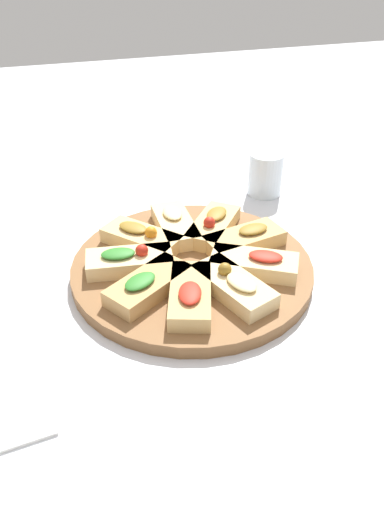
% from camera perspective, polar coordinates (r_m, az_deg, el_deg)
% --- Properties ---
extents(ground_plane, '(3.00, 3.00, 0.00)m').
position_cam_1_polar(ground_plane, '(0.81, 0.00, -1.95)').
color(ground_plane, silver).
extents(serving_board, '(0.38, 0.38, 0.02)m').
position_cam_1_polar(serving_board, '(0.80, 0.00, -1.35)').
color(serving_board, brown).
rests_on(serving_board, ground_plane).
extents(focaccia_slice_0, '(0.10, 0.14, 0.03)m').
position_cam_1_polar(focaccia_slice_0, '(0.71, -0.20, -4.45)').
color(focaccia_slice_0, tan).
rests_on(focaccia_slice_0, serving_board).
extents(focaccia_slice_1, '(0.10, 0.15, 0.04)m').
position_cam_1_polar(focaccia_slice_1, '(0.73, 4.76, -3.35)').
color(focaccia_slice_1, '#E5C689').
rests_on(focaccia_slice_1, serving_board).
extents(focaccia_slice_2, '(0.14, 0.12, 0.03)m').
position_cam_1_polar(focaccia_slice_2, '(0.78, 7.19, -0.84)').
color(focaccia_slice_2, '#E5C689').
rests_on(focaccia_slice_2, serving_board).
extents(focaccia_slice_3, '(0.14, 0.08, 0.03)m').
position_cam_1_polar(focaccia_slice_3, '(0.83, 6.05, 1.90)').
color(focaccia_slice_3, tan).
rests_on(focaccia_slice_3, serving_board).
extents(focaccia_slice_4, '(0.13, 0.14, 0.04)m').
position_cam_1_polar(focaccia_slice_4, '(0.87, 2.44, 3.51)').
color(focaccia_slice_4, '#DBB775').
rests_on(focaccia_slice_4, serving_board).
extents(focaccia_slice_5, '(0.06, 0.13, 0.03)m').
position_cam_1_polar(focaccia_slice_5, '(0.87, -1.85, 3.60)').
color(focaccia_slice_5, '#E5C689').
rests_on(focaccia_slice_5, serving_board).
extents(focaccia_slice_6, '(0.13, 0.14, 0.04)m').
position_cam_1_polar(focaccia_slice_6, '(0.84, -5.80, 2.09)').
color(focaccia_slice_6, '#DBB775').
rests_on(focaccia_slice_6, serving_board).
extents(focaccia_slice_7, '(0.14, 0.08, 0.04)m').
position_cam_1_polar(focaccia_slice_7, '(0.78, -7.18, -0.53)').
color(focaccia_slice_7, '#E5C689').
rests_on(focaccia_slice_7, serving_board).
extents(focaccia_slice_8, '(0.14, 0.12, 0.03)m').
position_cam_1_polar(focaccia_slice_8, '(0.73, -5.03, -3.30)').
color(focaccia_slice_8, tan).
rests_on(focaccia_slice_8, serving_board).
extents(water_glass, '(0.07, 0.07, 0.09)m').
position_cam_1_polar(water_glass, '(1.04, 8.38, 9.25)').
color(water_glass, silver).
rests_on(water_glass, ground_plane).
extents(napkin_stack, '(0.11, 0.10, 0.01)m').
position_cam_1_polar(napkin_stack, '(0.64, -20.69, -16.80)').
color(napkin_stack, white).
rests_on(napkin_stack, ground_plane).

